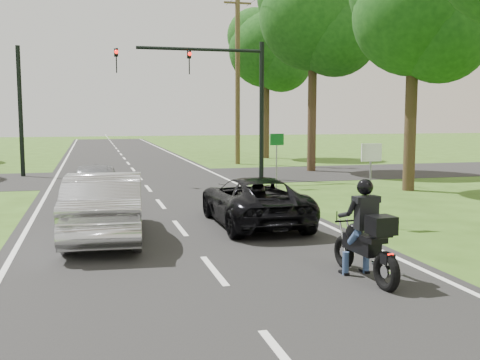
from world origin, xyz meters
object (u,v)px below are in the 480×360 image
motorcycle_rider (366,240)px  sign_white (371,164)px  silver_sedan (106,205)px  utility_pole_far (238,76)px  dark_suv (254,201)px  silver_suv (96,184)px  sign_green (277,147)px  traffic_signal (220,85)px

motorcycle_rider → sign_white: bearing=58.1°
silver_sedan → utility_pole_far: 20.84m
dark_suv → silver_sedan: 3.81m
motorcycle_rider → silver_suv: (-4.40, 9.33, 0.01)m
utility_pole_far → sign_green: (-1.30, -11.02, -3.49)m
motorcycle_rider → traffic_signal: size_ratio=0.32×
silver_sedan → utility_pole_far: size_ratio=0.46×
dark_suv → utility_pole_far: size_ratio=0.45×
utility_pole_far → traffic_signal: bearing=-109.7°
traffic_signal → motorcycle_rider: bearing=-93.5°
dark_suv → traffic_signal: size_ratio=0.70×
silver_sedan → silver_suv: size_ratio=1.14×
utility_pole_far → sign_green: utility_pole_far is taller
utility_pole_far → sign_green: bearing=-96.7°
silver_sedan → utility_pole_far: bearing=-108.6°
traffic_signal → sign_white: bearing=-83.0°
sign_white → sign_green: 8.00m
motorcycle_rider → dark_suv: 5.23m
motorcycle_rider → utility_pole_far: (3.78, 23.21, 4.39)m
traffic_signal → utility_pole_far: 8.55m
silver_sedan → traffic_signal: 12.38m
dark_suv → silver_sedan: size_ratio=0.97×
dark_suv → utility_pole_far: (4.28, 18.00, 4.45)m
motorcycle_rider → traffic_signal: 15.62m
silver_sedan → sign_white: (6.52, -0.27, 0.82)m
motorcycle_rider → sign_green: sign_green is taller
sign_green → sign_white: bearing=-91.4°
motorcycle_rider → traffic_signal: (0.92, 15.21, 3.44)m
dark_suv → sign_green: (2.98, 6.98, 0.96)m
motorcycle_rider → silver_suv: 10.31m
silver_sedan → sign_green: bearing=-126.4°
dark_suv → traffic_signal: bearing=-97.9°
sign_white → sign_green: size_ratio=1.00×
dark_suv → utility_pole_far: bearing=-103.2°
sign_green → silver_suv: bearing=-157.4°
traffic_signal → sign_white: size_ratio=3.00×
silver_suv → sign_white: (6.68, -5.14, 0.89)m
dark_suv → silver_sedan: silver_sedan is taller
dark_suv → sign_white: (2.78, -1.02, 0.96)m
dark_suv → sign_green: size_ratio=2.11×
motorcycle_rider → dark_suv: motorcycle_rider is taller
traffic_signal → dark_suv: bearing=-98.1°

